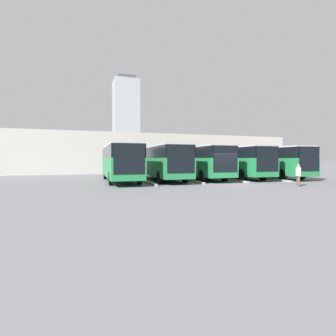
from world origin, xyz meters
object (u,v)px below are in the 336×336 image
object	(u,v)px
bus_4	(120,161)
pedestrian	(298,175)
bus_2	(199,161)
bus_3	(162,161)
bus_0	(269,161)
bus_1	(234,161)

from	to	relation	value
bus_4	pedestrian	bearing A→B (deg)	145.65
bus_2	bus_3	world-z (taller)	same
bus_4	bus_3	bearing A→B (deg)	-174.14
bus_0	bus_3	bearing A→B (deg)	-0.93
bus_0	bus_2	size ratio (longest dim) A/B	1.00
bus_1	bus_3	distance (m)	8.03
bus_0	bus_4	xyz separation A→B (m)	(16.06, -0.22, 0.00)
bus_1	bus_4	xyz separation A→B (m)	(12.04, 0.37, 0.00)
bus_2	pedestrian	distance (m)	9.87
bus_0	bus_2	bearing A→B (deg)	-4.07
bus_1	bus_3	world-z (taller)	same
bus_2	bus_4	xyz separation A→B (m)	(8.03, 0.57, 0.00)
bus_0	pedestrian	xyz separation A→B (m)	(4.30, 8.30, -0.94)
bus_0	bus_1	distance (m)	4.06
bus_1	bus_2	world-z (taller)	same
bus_0	bus_4	size ratio (longest dim) A/B	1.00
bus_3	bus_4	distance (m)	4.03
bus_3	bus_2	bearing A→B (deg)	-174.63
bus_1	bus_4	world-z (taller)	same
bus_0	bus_4	world-z (taller)	same
bus_2	pedestrian	world-z (taller)	bus_2
bus_0	bus_4	bearing A→B (deg)	0.77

